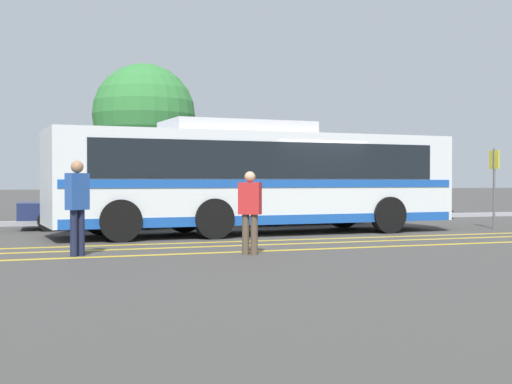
% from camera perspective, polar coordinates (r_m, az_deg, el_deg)
% --- Properties ---
extents(ground_plane, '(220.00, 220.00, 0.00)m').
position_cam_1_polar(ground_plane, '(19.47, 4.45, -3.33)').
color(ground_plane, '#423F3D').
extents(lane_strip_0, '(31.00, 0.20, 0.01)m').
position_cam_1_polar(lane_strip_0, '(17.27, 2.54, -3.85)').
color(lane_strip_0, gold).
rests_on(lane_strip_0, ground_plane).
extents(lane_strip_1, '(31.00, 0.20, 0.01)m').
position_cam_1_polar(lane_strip_1, '(16.34, 3.94, -4.12)').
color(lane_strip_1, gold).
rests_on(lane_strip_1, ground_plane).
extents(lane_strip_2, '(31.00, 0.20, 0.01)m').
position_cam_1_polar(lane_strip_2, '(15.14, 6.01, -4.52)').
color(lane_strip_2, gold).
rests_on(lane_strip_2, ground_plane).
extents(curb_strip, '(39.00, 0.36, 0.15)m').
position_cam_1_polar(curb_strip, '(24.76, -4.62, -2.26)').
color(curb_strip, '#99999E').
rests_on(curb_strip, ground_plane).
extents(transit_bus, '(11.41, 3.13, 3.01)m').
position_cam_1_polar(transit_bus, '(19.26, -0.04, 1.24)').
color(transit_bus, silver).
rests_on(transit_bus, ground_plane).
extents(parked_car_1, '(4.60, 2.28, 1.21)m').
position_cam_1_polar(parked_car_1, '(21.99, -12.74, -1.20)').
color(parked_car_1, navy).
rests_on(parked_car_1, ground_plane).
extents(parked_car_2, '(4.51, 2.13, 1.40)m').
position_cam_1_polar(parked_car_2, '(23.81, 3.56, -0.87)').
color(parked_car_2, maroon).
rests_on(parked_car_2, ground_plane).
extents(pedestrian_0, '(0.47, 0.42, 1.61)m').
position_cam_1_polar(pedestrian_0, '(13.74, -0.49, -1.26)').
color(pedestrian_0, brown).
rests_on(pedestrian_0, ground_plane).
extents(pedestrian_1, '(0.47, 0.41, 1.81)m').
position_cam_1_polar(pedestrian_1, '(13.92, -14.11, -0.72)').
color(pedestrian_1, '#191E38').
rests_on(pedestrian_1, ground_plane).
extents(bus_stop_sign, '(0.07, 0.40, 2.40)m').
position_cam_1_polar(bus_stop_sign, '(22.46, 18.51, 1.06)').
color(bus_stop_sign, '#59595E').
rests_on(bus_stop_sign, ground_plane).
extents(tree_0, '(3.98, 3.98, 5.98)m').
position_cam_1_polar(tree_0, '(28.15, -8.97, 6.08)').
color(tree_0, '#513823').
rests_on(tree_0, ground_plane).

